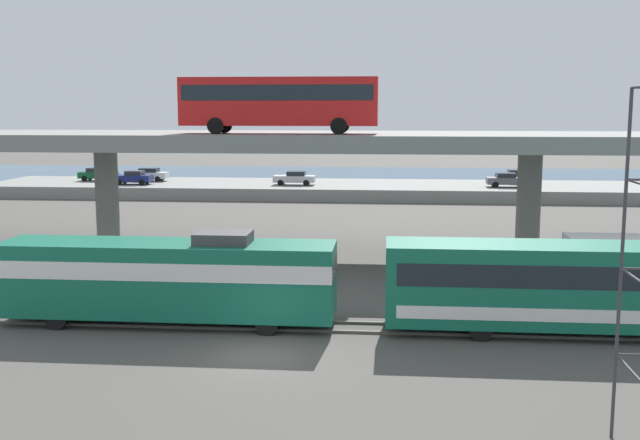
# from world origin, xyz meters

# --- Properties ---
(ground_plane) EXTENTS (260.00, 260.00, 0.00)m
(ground_plane) POSITION_xyz_m (0.00, 0.00, 0.00)
(ground_plane) COLOR #4C4944
(rail_strip_near) EXTENTS (110.00, 0.12, 0.12)m
(rail_strip_near) POSITION_xyz_m (0.00, 3.29, 0.06)
(rail_strip_near) COLOR #59544C
(rail_strip_near) RESTS_ON ground_plane
(rail_strip_far) EXTENTS (110.00, 0.12, 0.12)m
(rail_strip_far) POSITION_xyz_m (0.00, 4.71, 0.06)
(rail_strip_far) COLOR #59544C
(rail_strip_far) RESTS_ON ground_plane
(train_locomotive) EXTENTS (15.79, 3.04, 4.18)m
(train_locomotive) POSITION_xyz_m (-5.55, 4.00, 2.19)
(train_locomotive) COLOR #14664C
(train_locomotive) RESTS_ON ground_plane
(highway_overpass) EXTENTS (96.00, 10.98, 7.97)m
(highway_overpass) POSITION_xyz_m (0.00, 20.00, 7.25)
(highway_overpass) COLOR gray
(highway_overpass) RESTS_ON ground_plane
(transit_bus_on_overpass) EXTENTS (12.00, 2.68, 3.40)m
(transit_bus_on_overpass) POSITION_xyz_m (-1.84, 18.33, 10.03)
(transit_bus_on_overpass) COLOR red
(transit_bus_on_overpass) RESTS_ON highway_overpass
(service_truck_west) EXTENTS (6.80, 2.46, 3.04)m
(service_truck_west) POSITION_xyz_m (15.43, 11.30, 1.64)
(service_truck_west) COLOR navy
(service_truck_west) RESTS_ON ground_plane
(pier_parking_lot) EXTENTS (78.85, 12.65, 1.29)m
(pier_parking_lot) POSITION_xyz_m (0.00, 55.00, 0.64)
(pier_parking_lot) COLOR gray
(pier_parking_lot) RESTS_ON ground_plane
(parked_car_0) EXTENTS (4.09, 1.98, 1.50)m
(parked_car_0) POSITION_xyz_m (-22.97, 52.24, 2.06)
(parked_car_0) COLOR navy
(parked_car_0) RESTS_ON pier_parking_lot
(parked_car_1) EXTENTS (4.11, 1.99, 1.50)m
(parked_car_1) POSITION_xyz_m (18.84, 57.39, 2.06)
(parked_car_1) COLOR black
(parked_car_1) RESTS_ON pier_parking_lot
(parked_car_2) EXTENTS (4.48, 1.98, 1.50)m
(parked_car_2) POSITION_xyz_m (-5.31, 53.21, 2.06)
(parked_car_2) COLOR #B7B7BC
(parked_car_2) RESTS_ON pier_parking_lot
(parked_car_3) EXTENTS (4.25, 1.84, 1.50)m
(parked_car_3) POSITION_xyz_m (-28.44, 55.91, 2.06)
(parked_car_3) COLOR #0C4C26
(parked_car_3) RESTS_ON pier_parking_lot
(parked_car_4) EXTENTS (4.67, 1.85, 1.50)m
(parked_car_4) POSITION_xyz_m (-22.63, 56.14, 2.06)
(parked_car_4) COLOR silver
(parked_car_4) RESTS_ON pier_parking_lot
(parked_car_5) EXTENTS (4.38, 1.86, 1.50)m
(parked_car_5) POSITION_xyz_m (17.33, 53.00, 2.06)
(parked_car_5) COLOR #515459
(parked_car_5) RESTS_ON pier_parking_lot
(harbor_water) EXTENTS (140.00, 36.00, 0.01)m
(harbor_water) POSITION_xyz_m (0.00, 78.00, 0.00)
(harbor_water) COLOR #385B7A
(harbor_water) RESTS_ON ground_plane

